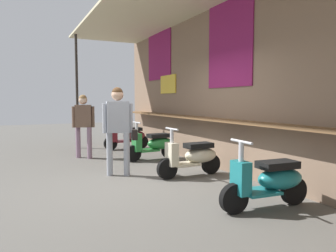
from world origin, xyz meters
TOP-DOWN VIEW (x-y plane):
  - ground_plane at (0.00, 0.00)m, footprint 31.76×31.76m
  - market_stall_facade at (-0.01, 1.86)m, footprint 11.34×2.55m
  - scooter_maroon at (-3.93, 1.08)m, footprint 0.46×1.40m
  - scooter_green at (-1.97, 1.08)m, footprint 0.48×1.40m
  - scooter_cream at (-0.03, 1.08)m, footprint 0.46×1.40m
  - scooter_teal at (2.05, 1.08)m, footprint 0.49×1.40m
  - shopper_with_handbag at (-0.70, -0.23)m, footprint 0.31×0.69m
  - shopper_browsing at (-2.93, -0.48)m, footprint 0.39×0.54m

SIDE VIEW (x-z plane):
  - ground_plane at x=0.00m, z-range 0.00..0.00m
  - scooter_maroon at x=-3.93m, z-range -0.10..0.87m
  - scooter_green at x=-1.97m, z-range -0.10..0.87m
  - scooter_cream at x=-0.03m, z-range -0.10..0.87m
  - scooter_teal at x=2.05m, z-range -0.10..0.87m
  - shopper_browsing at x=-2.93m, z-range 0.18..1.81m
  - shopper_with_handbag at x=-0.70m, z-range 0.20..1.94m
  - market_stall_facade at x=-0.01m, z-range 0.20..3.93m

